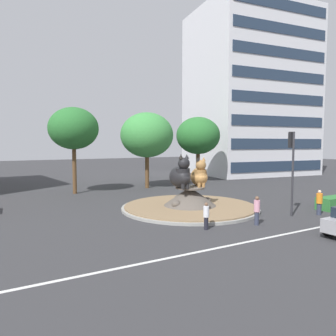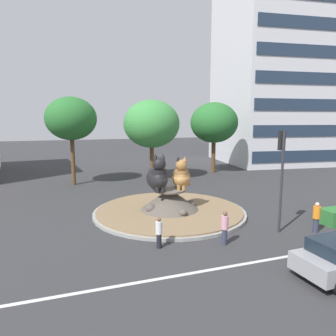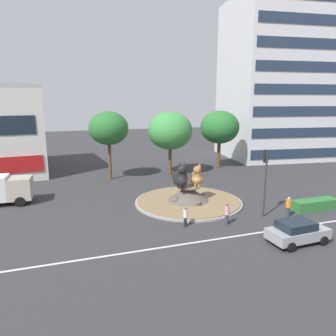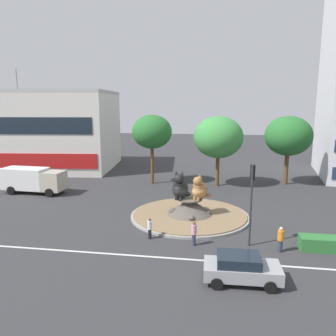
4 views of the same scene
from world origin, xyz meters
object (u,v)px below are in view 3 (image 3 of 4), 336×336
(cat_statue_tabby, at_px, (197,177))
(pedestrian_white_shirt, at_px, (185,216))
(pedestrian_pink_shirt, at_px, (227,213))
(office_tower, at_px, (280,81))
(traffic_light_mast, at_px, (265,171))
(broadleaf_tree_behind_island, at_px, (109,128))
(second_tree_near_tower, at_px, (220,127))
(pedestrian_orange_shirt, at_px, (288,206))
(third_tree_left, at_px, (170,131))
(cat_statue_black, at_px, (180,178))
(sedan_on_far_lane, at_px, (297,231))

(cat_statue_tabby, distance_m, pedestrian_white_shirt, 6.28)
(pedestrian_pink_shirt, bearing_deg, office_tower, -139.39)
(traffic_light_mast, height_order, broadleaf_tree_behind_island, broadleaf_tree_behind_island)
(traffic_light_mast, bearing_deg, second_tree_near_tower, -7.44)
(pedestrian_orange_shirt, bearing_deg, third_tree_left, 10.98)
(third_tree_left, distance_m, pedestrian_orange_shirt, 18.75)
(second_tree_near_tower, bearing_deg, third_tree_left, -166.16)
(cat_statue_tabby, distance_m, second_tree_near_tower, 16.93)
(office_tower, height_order, pedestrian_pink_shirt, office_tower)
(second_tree_near_tower, relative_size, third_tree_left, 1.00)
(cat_statue_black, relative_size, office_tower, 0.10)
(third_tree_left, relative_size, pedestrian_pink_shirt, 4.74)
(sedan_on_far_lane, bearing_deg, pedestrian_white_shirt, 138.36)
(traffic_light_mast, height_order, pedestrian_white_shirt, traffic_light_mast)
(broadleaf_tree_behind_island, height_order, pedestrian_orange_shirt, broadleaf_tree_behind_island)
(sedan_on_far_lane, bearing_deg, traffic_light_mast, 78.42)
(cat_statue_black, relative_size, third_tree_left, 0.30)
(broadleaf_tree_behind_island, bearing_deg, second_tree_near_tower, 7.43)
(second_tree_near_tower, bearing_deg, sedan_on_far_lane, -105.34)
(third_tree_left, relative_size, sedan_on_far_lane, 1.96)
(second_tree_near_tower, xyz_separation_m, third_tree_left, (-8.09, -1.99, -0.07))
(broadleaf_tree_behind_island, xyz_separation_m, pedestrian_white_shirt, (3.23, -16.74, -5.41))
(pedestrian_orange_shirt, bearing_deg, broadleaf_tree_behind_island, 31.81)
(office_tower, height_order, second_tree_near_tower, office_tower)
(office_tower, bearing_deg, broadleaf_tree_behind_island, -158.12)
(pedestrian_white_shirt, bearing_deg, traffic_light_mast, -170.58)
(third_tree_left, bearing_deg, sedan_on_far_lane, -85.95)
(cat_statue_black, height_order, cat_statue_tabby, cat_statue_black)
(pedestrian_orange_shirt, bearing_deg, pedestrian_white_shirt, 82.16)
(cat_statue_black, height_order, pedestrian_white_shirt, cat_statue_black)
(sedan_on_far_lane, bearing_deg, office_tower, 53.27)
(pedestrian_pink_shirt, relative_size, sedan_on_far_lane, 0.41)
(second_tree_near_tower, relative_size, sedan_on_far_lane, 1.96)
(traffic_light_mast, distance_m, pedestrian_orange_shirt, 3.61)
(second_tree_near_tower, distance_m, pedestrian_pink_shirt, 22.18)
(cat_statue_black, bearing_deg, office_tower, 130.80)
(cat_statue_black, height_order, broadleaf_tree_behind_island, broadleaf_tree_behind_island)
(cat_statue_black, distance_m, broadleaf_tree_behind_island, 13.07)
(pedestrian_pink_shirt, relative_size, pedestrian_orange_shirt, 1.01)
(third_tree_left, height_order, pedestrian_orange_shirt, third_tree_left)
(sedan_on_far_lane, bearing_deg, cat_statue_tabby, 103.87)
(third_tree_left, bearing_deg, cat_statue_tabby, -96.63)
(pedestrian_pink_shirt, height_order, pedestrian_white_shirt, pedestrian_pink_shirt)
(office_tower, bearing_deg, pedestrian_orange_shirt, -117.73)
(sedan_on_far_lane, bearing_deg, pedestrian_orange_shirt, 55.18)
(second_tree_near_tower, height_order, pedestrian_white_shirt, second_tree_near_tower)
(third_tree_left, height_order, sedan_on_far_lane, third_tree_left)
(pedestrian_white_shirt, height_order, pedestrian_orange_shirt, pedestrian_orange_shirt)
(cat_statue_black, relative_size, cat_statue_tabby, 1.08)
(third_tree_left, xyz_separation_m, pedestrian_white_shirt, (-4.54, -16.81, -4.90))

